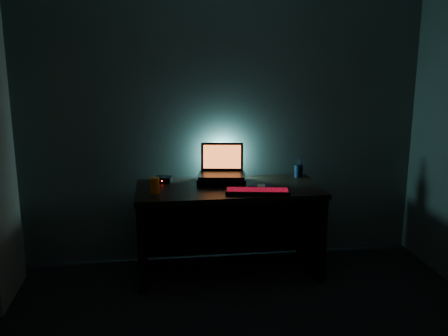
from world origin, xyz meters
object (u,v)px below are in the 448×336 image
pen_cup (298,171)px  juice_glass (155,186)px  laptop (222,168)px  router (164,179)px  mouse (261,187)px  keyboard (258,191)px

pen_cup → juice_glass: size_ratio=0.86×
laptop → juice_glass: size_ratio=3.29×
laptop → router: bearing=-176.6°
mouse → laptop: bearing=144.7°
keyboard → mouse: size_ratio=5.15×
keyboard → router: size_ratio=3.23×
juice_glass → router: juice_glass is taller
keyboard → router: router is taller
pen_cup → juice_glass: 1.31m
laptop → mouse: bearing=-38.9°
juice_glass → router: size_ratio=0.79×
laptop → pen_cup: size_ratio=3.84×
router → pen_cup: bearing=16.8°
mouse → pen_cup: bearing=54.7°
pen_cup → juice_glass: juice_glass is taller
laptop → router: 0.50m
keyboard → juice_glass: juice_glass is taller
router → laptop: bearing=10.2°
mouse → juice_glass: bearing=-167.5°
mouse → router: size_ratio=0.63×
laptop → keyboard: laptop is taller
laptop → pen_cup: (0.69, 0.07, -0.07)m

